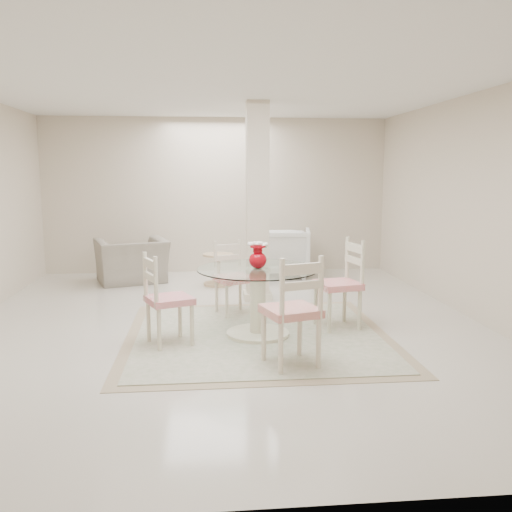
{
  "coord_description": "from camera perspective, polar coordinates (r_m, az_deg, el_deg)",
  "views": [
    {
      "loc": [
        -0.23,
        -6.1,
        1.76
      ],
      "look_at": [
        0.33,
        -0.26,
        0.85
      ],
      "focal_mm": 38.0,
      "sensor_mm": 36.0,
      "label": 1
    }
  ],
  "objects": [
    {
      "name": "dining_table",
      "position": [
        5.84,
        0.19,
        -4.85
      ],
      "size": [
        1.3,
        1.3,
        0.75
      ],
      "rotation": [
        0.0,
        0.0,
        0.22
      ],
      "color": "beige",
      "rests_on": "ground"
    },
    {
      "name": "room_shell",
      "position": [
        6.11,
        -3.37,
        9.68
      ],
      "size": [
        6.02,
        7.02,
        2.71
      ],
      "color": "beige",
      "rests_on": "ground"
    },
    {
      "name": "ground",
      "position": [
        6.36,
        -3.22,
        -7.28
      ],
      "size": [
        7.0,
        7.0,
        0.0
      ],
      "primitive_type": "plane",
      "color": "beige",
      "rests_on": "ground"
    },
    {
      "name": "red_vase",
      "position": [
        5.75,
        0.19,
        0.04
      ],
      "size": [
        0.22,
        0.19,
        0.29
      ],
      "color": "#A70510",
      "rests_on": "dining_table"
    },
    {
      "name": "dining_chair_south",
      "position": [
        4.86,
        4.08,
        -5.0
      ],
      "size": [
        0.57,
        0.57,
        1.15
      ],
      "rotation": [
        0.0,
        0.0,
        3.44
      ],
      "color": "#F4E5C8",
      "rests_on": "ground"
    },
    {
      "name": "dining_chair_north",
      "position": [
        6.76,
        -2.6,
        -1.7
      ],
      "size": [
        0.52,
        0.52,
        1.01
      ],
      "rotation": [
        0.0,
        0.0,
        0.37
      ],
      "color": "beige",
      "rests_on": "ground"
    },
    {
      "name": "column",
      "position": [
        7.45,
        0.14,
        5.66
      ],
      "size": [
        0.3,
        0.3,
        2.7
      ],
      "primitive_type": "cube",
      "color": "beige",
      "rests_on": "ground"
    },
    {
      "name": "side_table",
      "position": [
        8.53,
        -4.0,
        -1.55
      ],
      "size": [
        0.48,
        0.48,
        0.5
      ],
      "color": "tan",
      "rests_on": "ground"
    },
    {
      "name": "armchair_white",
      "position": [
        9.28,
        2.94,
        0.44
      ],
      "size": [
        1.02,
        1.04,
        0.82
      ],
      "primitive_type": "imported",
      "rotation": [
        0.0,
        0.0,
        2.97
      ],
      "color": "silver",
      "rests_on": "ground"
    },
    {
      "name": "recliner_taupe",
      "position": [
        8.94,
        -12.94,
        -0.49
      ],
      "size": [
        1.31,
        1.23,
        0.7
      ],
      "primitive_type": "imported",
      "rotation": [
        0.0,
        0.0,
        3.46
      ],
      "color": "gray",
      "rests_on": "ground"
    },
    {
      "name": "dining_chair_west",
      "position": [
        5.56,
        -9.79,
        -3.84
      ],
      "size": [
        0.55,
        0.55,
        1.06
      ],
      "rotation": [
        0.0,
        0.0,
        1.97
      ],
      "color": "beige",
      "rests_on": "ground"
    },
    {
      "name": "dining_chair_east",
      "position": [
        6.19,
        9.22,
        -2.2
      ],
      "size": [
        0.53,
        0.53,
        1.12
      ],
      "rotation": [
        0.0,
        0.0,
        -1.36
      ],
      "color": "beige",
      "rests_on": "ground"
    },
    {
      "name": "area_rug",
      "position": [
        5.94,
        0.19,
        -8.35
      ],
      "size": [
        2.84,
        2.84,
        0.02
      ],
      "color": "tan",
      "rests_on": "ground"
    }
  ]
}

